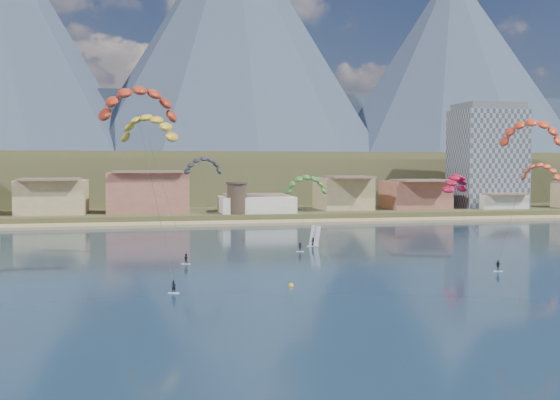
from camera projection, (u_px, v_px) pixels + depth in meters
name	position (u px, v px, depth m)	size (l,w,h in m)	color
ground	(348.00, 323.00, 61.92)	(2400.00, 2400.00, 0.00)	#0E1B32
beach	(222.00, 224.00, 165.65)	(2200.00, 12.00, 0.90)	tan
land	(167.00, 182.00, 609.96)	(2200.00, 900.00, 4.00)	brown
foothills	(240.00, 179.00, 293.40)	(940.00, 210.00, 18.00)	brown
mountain_ridge	(148.00, 62.00, 857.21)	(2060.00, 480.00, 400.00)	#2F3C4F
town	(63.00, 192.00, 172.95)	(400.00, 24.00, 12.00)	silver
apartment_tower	(487.00, 156.00, 203.15)	(20.00, 16.00, 32.00)	gray
watchtower	(237.00, 198.00, 174.15)	(5.82, 5.82, 8.60)	#47382D
kitesurfer_red	(139.00, 99.00, 84.82)	(10.95, 13.96, 26.72)	silver
kitesurfer_yellow	(149.00, 124.00, 106.83)	(11.43, 14.75, 24.85)	silver
kitesurfer_orange	(531.00, 129.00, 100.90)	(15.60, 12.45, 24.13)	silver
kitesurfer_green	(306.00, 182.00, 124.60)	(8.81, 13.70, 16.02)	silver
distant_kite_dark	(203.00, 163.00, 127.89)	(8.27, 6.17, 18.12)	#262626
distant_kite_orange	(540.00, 169.00, 131.24)	(7.44, 8.02, 17.05)	#262626
distant_kite_red	(455.00, 180.00, 131.77)	(8.43, 7.98, 15.08)	#262626
windsurfer	(314.00, 240.00, 120.87)	(2.18, 2.37, 3.82)	silver
buoy	(291.00, 285.00, 80.85)	(0.61, 0.61, 0.61)	yellow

